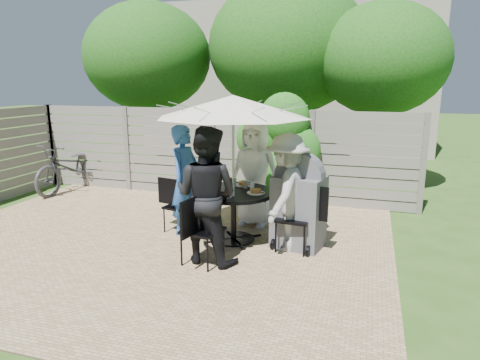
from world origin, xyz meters
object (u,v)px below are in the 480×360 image
(chair_right, at_px, (295,231))
(plate_right, at_px, (256,192))
(patio_table, at_px, (233,206))
(glass_right, at_px, (252,186))
(glass_front, at_px, (232,191))
(syrup_jug, at_px, (231,184))
(plate_left, at_px, (212,187))
(glass_back, at_px, (234,182))
(chair_back, at_px, (258,207))
(bbq_grill, at_px, (299,205))
(chair_left, at_px, (179,216))
(plate_back, at_px, (243,184))
(coffee_cup, at_px, (246,184))
(person_left, at_px, (185,180))
(plate_front, at_px, (223,195))
(chair_front, at_px, (202,244))
(person_back, at_px, (255,174))
(glass_left, at_px, (215,186))
(person_right, at_px, (287,193))
(person_front, at_px, (206,196))
(umbrella, at_px, (233,106))
(bicycle, at_px, (71,167))

(chair_right, bearing_deg, plate_right, -1.58)
(patio_table, bearing_deg, glass_right, 14.62)
(glass_front, distance_m, syrup_jug, 0.35)
(chair_right, bearing_deg, plate_left, -1.60)
(glass_back, distance_m, syrup_jug, 0.21)
(chair_back, distance_m, bbq_grill, 1.32)
(chair_left, bearing_deg, plate_back, 25.11)
(plate_back, distance_m, glass_front, 0.63)
(chair_back, xyz_separation_m, plate_right, (0.23, -1.00, 0.54))
(coffee_cup, relative_size, bbq_grill, 0.08)
(glass_front, xyz_separation_m, syrup_jug, (-0.12, 0.33, 0.01))
(person_left, bearing_deg, glass_back, -70.30)
(patio_table, xyz_separation_m, glass_right, (0.27, 0.07, 0.31))
(plate_left, distance_m, plate_front, 0.51)
(glass_back, bearing_deg, chair_right, -20.98)
(chair_right, distance_m, plate_back, 1.15)
(chair_front, relative_size, plate_left, 3.73)
(plate_back, distance_m, coffee_cup, 0.18)
(plate_right, height_order, glass_back, glass_back)
(person_back, height_order, chair_front, person_back)
(plate_back, distance_m, glass_left, 0.53)
(chair_back, distance_m, chair_left, 1.36)
(person_right, xyz_separation_m, plate_back, (-0.78, 0.46, -0.03))
(person_back, distance_m, glass_right, 0.77)
(person_back, height_order, syrup_jug, person_back)
(chair_front, xyz_separation_m, plate_left, (-0.23, 1.00, 0.52))
(chair_right, bearing_deg, patio_table, -1.59)
(chair_back, height_order, glass_left, glass_left)
(person_front, bearing_deg, umbrella, -90.00)
(chair_left, height_order, glass_back, glass_back)
(person_front, bearing_deg, person_right, -135.00)
(umbrella, xyz_separation_m, person_left, (-0.82, 0.11, -1.16))
(chair_left, distance_m, syrup_jug, 1.09)
(plate_right, xyz_separation_m, glass_right, (-0.09, 0.12, 0.05))
(syrup_jug, relative_size, bbq_grill, 0.11)
(person_front, height_order, person_right, person_front)
(person_right, distance_m, plate_left, 1.19)
(glass_right, bearing_deg, glass_back, 149.62)
(person_front, xyz_separation_m, glass_left, (-0.16, 0.75, -0.06))
(person_right, height_order, plate_back, person_right)
(glass_right, bearing_deg, plate_right, -53.64)
(chair_back, xyz_separation_m, plate_back, (-0.08, -0.60, 0.54))
(chair_right, bearing_deg, glass_right, -10.02)
(chair_front, xyz_separation_m, plate_front, (0.08, 0.60, 0.52))
(glass_right, xyz_separation_m, syrup_jug, (-0.32, -0.01, 0.01))
(person_left, height_order, syrup_jug, person_left)
(patio_table, xyz_separation_m, bicycle, (-4.35, 1.87, -0.01))
(coffee_cup, bearing_deg, bicycle, 159.62)
(person_right, xyz_separation_m, plate_right, (-0.47, 0.06, -0.03))
(bicycle, xyz_separation_m, bbq_grill, (5.33, -1.84, 0.11))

